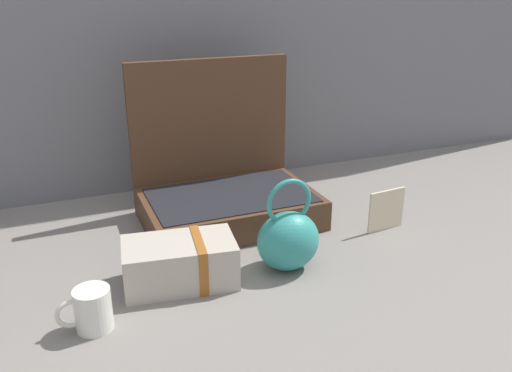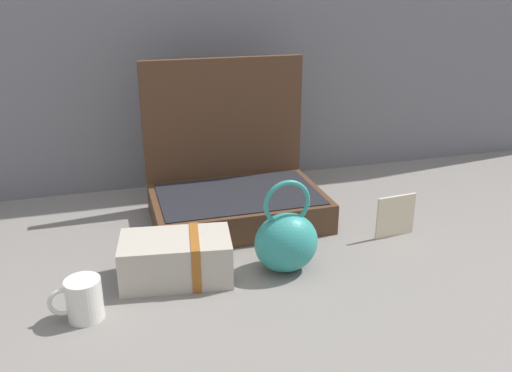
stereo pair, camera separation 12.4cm
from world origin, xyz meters
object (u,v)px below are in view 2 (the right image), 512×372
Objects in this scene: open_suitcase at (234,186)px; teal_pouch_handbag at (286,241)px; coffee_mug at (83,299)px; cream_toiletry_bag at (178,258)px; info_card_left at (396,216)px.

open_suitcase is 2.09× the size of teal_pouch_handbag.
open_suitcase is 4.41× the size of coffee_mug.
cream_toiletry_bag is (-0.21, -0.30, -0.04)m from open_suitcase.
open_suitcase is at bearing 55.44° from cream_toiletry_bag.
info_card_left is (0.34, 0.09, -0.02)m from teal_pouch_handbag.
info_card_left is (0.38, -0.25, -0.04)m from open_suitcase.
open_suitcase is at bearing 44.22° from coffee_mug.
coffee_mug is 0.81m from info_card_left.
info_card_left is at bearing 5.35° from cream_toiletry_bag.
open_suitcase is 0.37m from cream_toiletry_bag.
teal_pouch_handbag is at bearing -170.69° from info_card_left.
teal_pouch_handbag reaches higher than info_card_left.
teal_pouch_handbag is 0.25m from cream_toiletry_bag.
cream_toiletry_bag is at bearing -179.74° from info_card_left.
teal_pouch_handbag is 2.11× the size of coffee_mug.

